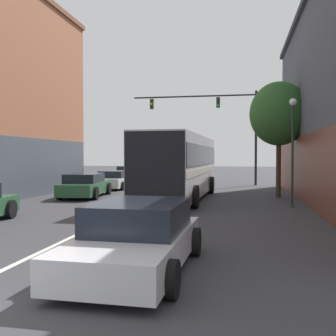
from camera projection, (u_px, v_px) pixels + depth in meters
name	position (u px, v px, depth m)	size (l,w,h in m)	color
lane_center_line	(149.00, 200.00, 19.79)	(0.14, 42.67, 0.01)	silver
bus	(180.00, 164.00, 20.23)	(2.98, 11.13, 3.24)	#B7B7BC
hatchback_foreground	(137.00, 238.00, 7.71)	(2.23, 4.44, 1.32)	silver
parked_car_left_near	(85.00, 185.00, 21.35)	(2.45, 4.81, 1.28)	#285633
parked_car_left_mid	(129.00, 175.00, 31.90)	(2.25, 4.78, 1.42)	slate
parked_car_left_distant	(115.00, 180.00, 26.76)	(2.04, 4.19, 1.22)	silver
traffic_signal_gantry	(219.00, 117.00, 30.23)	(9.62, 0.36, 7.17)	black
street_lamp	(293.00, 144.00, 17.01)	(0.32, 0.32, 4.72)	#233323
street_tree_near	(279.00, 114.00, 20.92)	(3.09, 2.78, 6.19)	#3D2D1E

